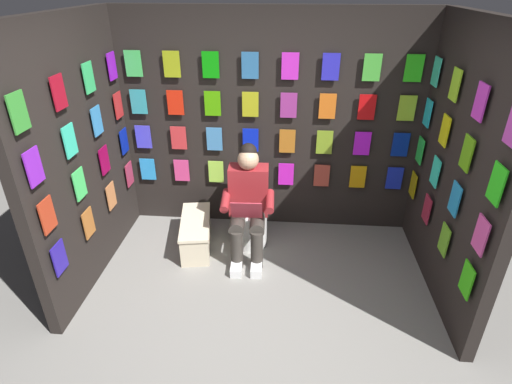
% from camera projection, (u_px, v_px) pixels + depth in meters
% --- Properties ---
extents(ground_plane, '(30.00, 30.00, 0.00)m').
position_uv_depth(ground_plane, '(254.00, 348.00, 3.24)').
color(ground_plane, gray).
extents(display_wall_back, '(3.28, 0.14, 2.39)m').
position_uv_depth(display_wall_back, '(269.00, 125.00, 4.40)').
color(display_wall_back, black).
rests_on(display_wall_back, ground).
extents(display_wall_left, '(0.14, 1.90, 2.39)m').
position_uv_depth(display_wall_left, '(459.00, 169.00, 3.40)').
color(display_wall_left, black).
rests_on(display_wall_left, ground).
extents(display_wall_right, '(0.14, 1.90, 2.39)m').
position_uv_depth(display_wall_right, '(81.00, 156.00, 3.64)').
color(display_wall_right, black).
rests_on(display_wall_right, ground).
extents(toilet, '(0.41, 0.56, 0.77)m').
position_uv_depth(toilet, '(250.00, 214.00, 4.42)').
color(toilet, white).
rests_on(toilet, ground).
extents(person_reading, '(0.54, 0.69, 1.19)m').
position_uv_depth(person_reading, '(248.00, 203.00, 4.10)').
color(person_reading, maroon).
rests_on(person_reading, ground).
extents(comic_longbox_near, '(0.43, 0.81, 0.33)m').
position_uv_depth(comic_longbox_near, '(196.00, 233.00, 4.39)').
color(comic_longbox_near, beige).
rests_on(comic_longbox_near, ground).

